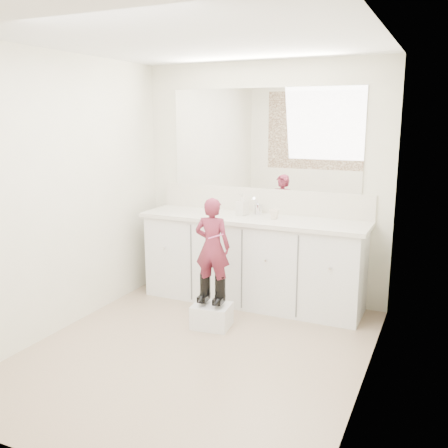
% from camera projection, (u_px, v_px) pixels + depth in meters
% --- Properties ---
extents(floor, '(3.00, 3.00, 0.00)m').
position_uv_depth(floor, '(196.00, 352.00, 4.03)').
color(floor, '#887259').
rests_on(floor, ground).
extents(ceiling, '(3.00, 3.00, 0.00)m').
position_uv_depth(ceiling, '(192.00, 39.00, 3.53)').
color(ceiling, white).
rests_on(ceiling, wall_back).
extents(wall_back, '(2.60, 0.00, 2.60)m').
position_uv_depth(wall_back, '(263.00, 182.00, 5.11)').
color(wall_back, beige).
rests_on(wall_back, floor).
extents(wall_front, '(2.60, 0.00, 2.60)m').
position_uv_depth(wall_front, '(51.00, 254.00, 2.44)').
color(wall_front, beige).
rests_on(wall_front, floor).
extents(wall_left, '(0.00, 3.00, 3.00)m').
position_uv_depth(wall_left, '(61.00, 195.00, 4.31)').
color(wall_left, beige).
rests_on(wall_left, floor).
extents(wall_right, '(0.00, 3.00, 3.00)m').
position_uv_depth(wall_right, '(371.00, 220.00, 3.25)').
color(wall_right, beige).
rests_on(wall_right, floor).
extents(vanity_cabinet, '(2.20, 0.55, 0.85)m').
position_uv_depth(vanity_cabinet, '(252.00, 262.00, 5.03)').
color(vanity_cabinet, silver).
rests_on(vanity_cabinet, floor).
extents(countertop, '(2.28, 0.58, 0.04)m').
position_uv_depth(countertop, '(252.00, 219.00, 4.92)').
color(countertop, beige).
rests_on(countertop, vanity_cabinet).
extents(backsplash, '(2.28, 0.03, 0.25)m').
position_uv_depth(backsplash, '(262.00, 200.00, 5.14)').
color(backsplash, beige).
rests_on(backsplash, countertop).
extents(mirror, '(2.00, 0.02, 1.00)m').
position_uv_depth(mirror, '(263.00, 139.00, 5.01)').
color(mirror, white).
rests_on(mirror, wall_back).
extents(dot_panel, '(2.00, 0.01, 1.20)m').
position_uv_depth(dot_panel, '(46.00, 162.00, 2.36)').
color(dot_panel, '#472819').
rests_on(dot_panel, wall_front).
extents(faucet, '(0.08, 0.08, 0.10)m').
position_uv_depth(faucet, '(258.00, 209.00, 5.06)').
color(faucet, silver).
rests_on(faucet, countertop).
extents(cup, '(0.12, 0.12, 0.09)m').
position_uv_depth(cup, '(274.00, 214.00, 4.82)').
color(cup, beige).
rests_on(cup, countertop).
extents(soap_bottle, '(0.12, 0.12, 0.22)m').
position_uv_depth(soap_bottle, '(242.00, 204.00, 5.00)').
color(soap_bottle, beige).
rests_on(soap_bottle, countertop).
extents(step_stool, '(0.36, 0.31, 0.21)m').
position_uv_depth(step_stool, '(212.00, 316.00, 4.49)').
color(step_stool, silver).
rests_on(step_stool, floor).
extents(boot_left, '(0.12, 0.19, 0.28)m').
position_uv_depth(boot_left, '(205.00, 288.00, 4.49)').
color(boot_left, black).
rests_on(boot_left, step_stool).
extents(boot_right, '(0.12, 0.19, 0.28)m').
position_uv_depth(boot_right, '(220.00, 291.00, 4.43)').
color(boot_right, black).
rests_on(boot_right, step_stool).
extents(toddler, '(0.34, 0.24, 0.87)m').
position_uv_depth(toddler, '(212.00, 246.00, 4.37)').
color(toddler, '#B03652').
rests_on(toddler, step_stool).
extents(toothbrush, '(0.14, 0.03, 0.06)m').
position_uv_depth(toothbrush, '(216.00, 236.00, 4.25)').
color(toothbrush, '#DF57A1').
rests_on(toothbrush, toddler).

